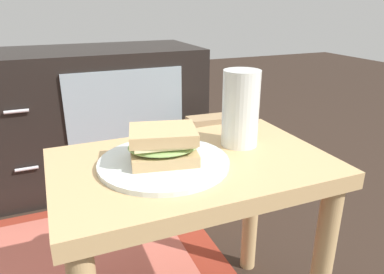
# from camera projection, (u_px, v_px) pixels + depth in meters

# --- Properties ---
(side_table) EXTENTS (0.56, 0.36, 0.46)m
(side_table) POSITION_uv_depth(u_px,v_px,m) (192.00, 199.00, 0.76)
(side_table) COLOR tan
(side_table) RESTS_ON ground
(tv_cabinet) EXTENTS (0.96, 0.46, 0.58)m
(tv_cabinet) POSITION_uv_depth(u_px,v_px,m) (89.00, 116.00, 1.58)
(tv_cabinet) COLOR black
(tv_cabinet) RESTS_ON ground
(area_rug) EXTENTS (1.14, 0.67, 0.01)m
(area_rug) POSITION_uv_depth(u_px,v_px,m) (30.00, 271.00, 1.08)
(area_rug) COLOR maroon
(area_rug) RESTS_ON ground
(plate) EXTENTS (0.26, 0.26, 0.01)m
(plate) POSITION_uv_depth(u_px,v_px,m) (164.00, 163.00, 0.71)
(plate) COLOR silver
(plate) RESTS_ON side_table
(sandwich_front) EXTENTS (0.15, 0.13, 0.07)m
(sandwich_front) POSITION_uv_depth(u_px,v_px,m) (163.00, 145.00, 0.69)
(sandwich_front) COLOR tan
(sandwich_front) RESTS_ON plate
(beer_glass) EXTENTS (0.08, 0.08, 0.17)m
(beer_glass) POSITION_uv_depth(u_px,v_px,m) (240.00, 110.00, 0.78)
(beer_glass) COLOR silver
(beer_glass) RESTS_ON side_table
(paper_bag) EXTENTS (0.21, 0.13, 0.37)m
(paper_bag) POSITION_uv_depth(u_px,v_px,m) (213.00, 162.00, 1.39)
(paper_bag) COLOR tan
(paper_bag) RESTS_ON ground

